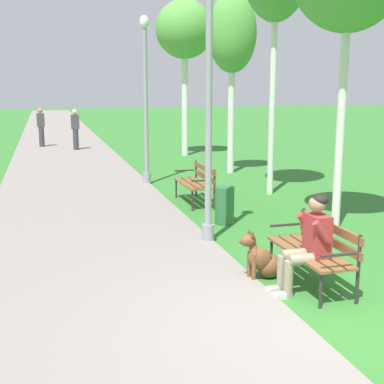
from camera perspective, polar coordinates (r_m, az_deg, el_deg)
The scene contains 13 objects.
ground_plane at distance 5.90m, azimuth 13.73°, elevation -14.29°, with size 120.00×120.00×0.00m, color #33752D.
paved_path at distance 28.71m, azimuth -14.36°, elevation 6.07°, with size 3.76×60.00×0.04m, color gray.
park_bench_near at distance 6.91m, azimuth 13.36°, elevation -5.84°, with size 0.55×1.50×0.85m.
park_bench_mid at distance 11.44m, azimuth 0.53°, elevation 1.29°, with size 0.55×1.50×0.85m.
person_seated_on_near_bench at distance 6.60m, azimuth 12.69°, elevation -5.11°, with size 0.74×0.49×1.25m.
dog_brown at distance 7.07m, azimuth 7.80°, elevation -7.40°, with size 0.83×0.32×0.71m.
lamp_post_near at distance 8.32m, azimuth 1.84°, elevation 9.65°, with size 0.24×0.24×4.39m.
lamp_post_mid at distance 13.61m, azimuth -5.09°, elevation 10.05°, with size 0.24×0.24×4.27m.
birch_tree_fourth at distance 15.53m, azimuth 4.43°, elevation 16.73°, with size 1.41×1.27×5.17m.
birch_tree_fifth at distance 19.54m, azimuth -0.80°, elevation 17.21°, with size 2.10×1.93×5.59m.
litter_bin at distance 9.76m, azimuth 3.57°, elevation -1.47°, with size 0.36×0.36×0.70m, color #2D6638.
pedestrian_distant at distance 21.49m, azimuth -12.63°, elevation 6.66°, with size 0.32×0.22×1.65m.
pedestrian_further_distant at distance 22.98m, azimuth -16.18°, elevation 6.78°, with size 0.32×0.22×1.65m.
Camera 1 is at (-2.70, -4.59, 2.53)m, focal length 48.77 mm.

